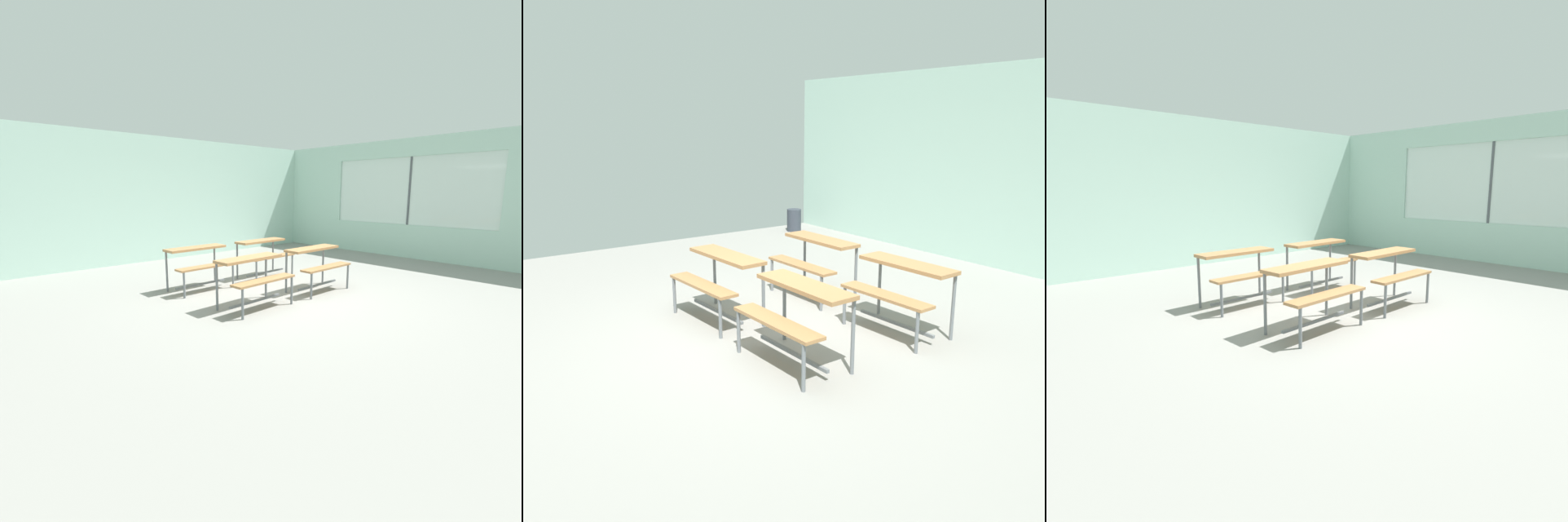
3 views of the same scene
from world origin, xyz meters
TOP-DOWN VIEW (x-y plane):
  - ground at (0.00, 0.00)m, footprint 10.00×9.00m
  - wall_back at (0.00, 4.50)m, footprint 10.00×0.12m
  - wall_right at (5.00, -0.13)m, footprint 0.12×9.00m
  - desk_bench_r0c0 at (-0.73, -0.07)m, footprint 1.13×0.64m
  - desk_bench_r0c1 at (0.70, -0.07)m, footprint 1.11×0.61m
  - desk_bench_r1c0 at (-0.78, 1.33)m, footprint 1.11×0.61m
  - desk_bench_r1c1 at (0.71, 1.28)m, footprint 1.12×0.62m

SIDE VIEW (x-z plane):
  - ground at x=0.00m, z-range -0.05..0.00m
  - desk_bench_r0c0 at x=-0.73m, z-range 0.19..0.93m
  - desk_bench_r0c1 at x=0.70m, z-range 0.19..0.93m
  - desk_bench_r1c0 at x=-0.78m, z-range 0.19..0.93m
  - desk_bench_r1c1 at x=0.71m, z-range 0.19..0.93m
  - wall_right at x=5.00m, z-range -0.05..2.95m
  - wall_back at x=0.00m, z-range 0.00..3.00m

